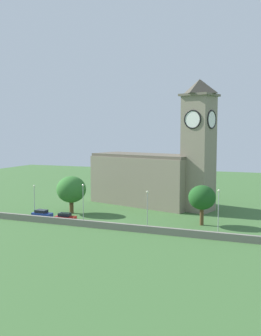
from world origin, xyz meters
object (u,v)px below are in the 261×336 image
car_blue (42,214)px  streetlamp_central (147,203)px  church (156,172)px  streetlamp_west_end (34,195)px  tree_riverside_east (202,198)px  streetlamp_west_mid (83,196)px  car_red (65,217)px  streetlamp_east_mid (218,204)px  tree_by_tower (71,189)px

car_blue → streetlamp_central: (23.24, 0.86, 3.78)m
church → streetlamp_west_end: bearing=-133.3°
streetlamp_west_end → tree_riverside_east: 35.53m
streetlamp_west_end → tree_riverside_east: bearing=8.1°
church → streetlamp_central: 22.69m
streetlamp_west_mid → tree_riverside_east: size_ratio=0.94×
church → streetlamp_central: size_ratio=4.75×
car_red → streetlamp_east_mid: size_ratio=0.55×
car_red → streetlamp_west_end: 9.92m
car_red → streetlamp_east_mid: bearing=5.1°
tree_riverside_east → streetlamp_east_mid: bearing=-49.7°
church → car_blue: (-18.07, -22.64, -7.47)m
car_blue → streetlamp_west_mid: size_ratio=0.60×
streetlamp_west_end → tree_by_tower: (5.84, 5.63, 0.80)m
streetlamp_central → tree_riverside_east: 10.76m
streetlamp_west_end → streetlamp_east_mid: bearing=0.7°
tree_riverside_east → tree_by_tower: (-29.33, 0.61, -0.05)m
car_red → tree_riverside_east: tree_riverside_east is taller
tree_riverside_east → streetlamp_central: bearing=-152.0°
streetlamp_central → streetlamp_east_mid: streetlamp_east_mid is taller
streetlamp_east_mid → streetlamp_west_mid: bearing=179.2°
streetlamp_central → streetlamp_east_mid: 13.37m
church → tree_by_tower: bearing=-132.3°
car_blue → streetlamp_central: size_ratio=0.63×
streetlamp_west_end → streetlamp_central: bearing=-0.1°
streetlamp_west_mid → streetlamp_west_end: bearing=-175.9°
church → streetlamp_west_mid: church is taller
car_red → streetlamp_west_mid: size_ratio=0.58×
streetlamp_west_mid → car_red: bearing=-128.6°
church → tree_by_tower: (-14.69, -16.12, -2.99)m
streetlamp_west_end → car_red: bearing=-14.0°
car_blue → tree_riverside_east: tree_riverside_east is taller
streetlamp_west_mid → streetlamp_east_mid: streetlamp_east_mid is taller
streetlamp_west_mid → streetlamp_central: bearing=-3.4°
car_blue → tree_by_tower: tree_by_tower is taller
streetlamp_west_mid → streetlamp_central: streetlamp_west_mid is taller
streetlamp_west_mid → tree_by_tower: bearing=139.1°
car_blue → streetlamp_east_mid: streetlamp_east_mid is taller
streetlamp_central → tree_by_tower: (-19.86, 5.66, 0.70)m
tree_riverside_east → streetlamp_west_end: bearing=-171.9°
streetlamp_east_mid → tree_by_tower: (-33.21, 5.18, 0.19)m
streetlamp_central → streetlamp_west_mid: bearing=176.6°
car_red → tree_by_tower: bearing=111.6°
church → car_red: (-11.57, -23.99, -7.43)m
church → tree_by_tower: size_ratio=3.96×
church → streetlamp_central: (5.17, -21.78, -3.69)m
tree_by_tower → streetlamp_west_end: bearing=-136.0°
streetlamp_west_mid → tree_riverside_east: 24.15m
tree_riverside_east → church: bearing=131.2°
streetlamp_east_mid → tree_riverside_east: (-3.88, 4.57, 0.24)m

